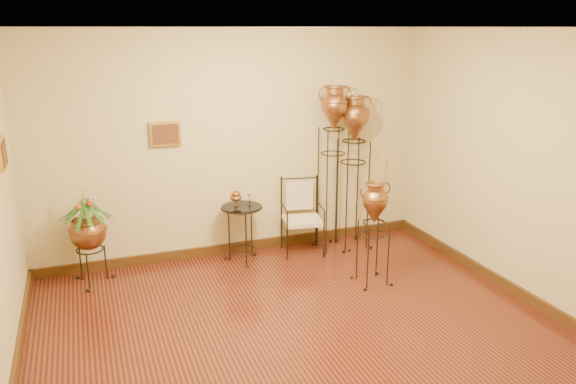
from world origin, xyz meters
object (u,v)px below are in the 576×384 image
object	(u,v)px
amphora_mid	(353,172)
side_table	(242,233)
planter_urn	(88,228)
armchair	(302,217)
amphora_tall	(333,167)

from	to	relation	value
amphora_mid	side_table	bearing A→B (deg)	179.97
planter_urn	armchair	bearing A→B (deg)	-0.26
armchair	side_table	size ratio (longest dim) A/B	1.06
amphora_mid	amphora_tall	bearing A→B (deg)	180.00
amphora_mid	side_table	size ratio (longest dim) A/B	2.23
planter_urn	side_table	world-z (taller)	planter_urn
amphora_tall	armchair	bearing A→B (deg)	-178.42
amphora_mid	planter_urn	distance (m)	3.29
side_table	planter_urn	bearing A→B (deg)	-179.97
amphora_tall	side_table	world-z (taller)	amphora_tall
amphora_tall	side_table	xyz separation A→B (m)	(-1.21, 0.00, -0.72)
amphora_mid	armchair	size ratio (longest dim) A/B	2.11
planter_urn	side_table	xyz separation A→B (m)	(1.77, 0.00, -0.28)
armchair	amphora_tall	bearing A→B (deg)	11.79
armchair	side_table	world-z (taller)	armchair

